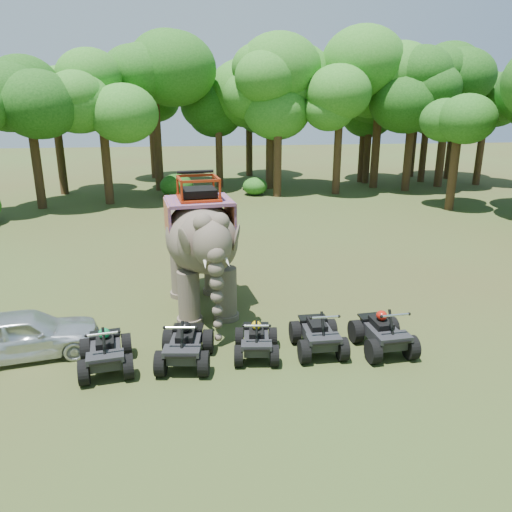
# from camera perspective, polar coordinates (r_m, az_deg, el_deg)

# --- Properties ---
(ground) EXTENTS (110.00, 110.00, 0.00)m
(ground) POSITION_cam_1_polar(r_m,az_deg,el_deg) (14.76, 0.56, -8.47)
(ground) COLOR #47381E
(ground) RESTS_ON ground
(elephant) EXTENTS (2.93, 5.39, 4.31)m
(elephant) POSITION_cam_1_polar(r_m,az_deg,el_deg) (15.67, -6.33, 1.49)
(elephant) COLOR brown
(elephant) RESTS_ON ground
(parked_car) EXTENTS (3.93, 2.16, 1.27)m
(parked_car) POSITION_cam_1_polar(r_m,az_deg,el_deg) (14.47, -24.93, -8.07)
(parked_car) COLOR silver
(parked_car) RESTS_ON ground
(atv_0) EXTENTS (1.53, 1.92, 1.29)m
(atv_0) POSITION_cam_1_polar(r_m,az_deg,el_deg) (13.10, -16.86, -9.80)
(atv_0) COLOR black
(atv_0) RESTS_ON ground
(atv_1) EXTENTS (1.51, 1.94, 1.33)m
(atv_1) POSITION_cam_1_polar(r_m,az_deg,el_deg) (12.93, -8.13, -9.44)
(atv_1) COLOR black
(atv_1) RESTS_ON ground
(atv_2) EXTENTS (1.29, 1.66, 1.15)m
(atv_2) POSITION_cam_1_polar(r_m,az_deg,el_deg) (13.18, 0.04, -9.12)
(atv_2) COLOR black
(atv_2) RESTS_ON ground
(atv_3) EXTENTS (1.29, 1.75, 1.28)m
(atv_3) POSITION_cam_1_polar(r_m,az_deg,el_deg) (13.51, 7.14, -8.26)
(atv_3) COLOR black
(atv_3) RESTS_ON ground
(atv_4) EXTENTS (1.44, 1.88, 1.32)m
(atv_4) POSITION_cam_1_polar(r_m,az_deg,el_deg) (13.85, 14.36, -7.91)
(atv_4) COLOR black
(atv_4) RESTS_ON ground
(tree_0) EXTENTS (5.00, 5.00, 7.15)m
(tree_0) POSITION_cam_1_polar(r_m,az_deg,el_deg) (37.15, -4.27, 13.32)
(tree_0) COLOR #195114
(tree_0) RESTS_ON ground
(tree_1) EXTENTS (5.62, 5.62, 8.02)m
(tree_1) POSITION_cam_1_polar(r_m,az_deg,el_deg) (33.48, 2.52, 13.59)
(tree_1) COLOR #195114
(tree_1) RESTS_ON ground
(tree_2) EXTENTS (5.30, 5.30, 7.58)m
(tree_2) POSITION_cam_1_polar(r_m,az_deg,el_deg) (34.86, 9.38, 13.18)
(tree_2) COLOR #195114
(tree_2) RESTS_ON ground
(tree_3) EXTENTS (6.08, 6.08, 8.68)m
(tree_3) POSITION_cam_1_polar(r_m,az_deg,el_deg) (37.11, 17.26, 13.77)
(tree_3) COLOR #195114
(tree_3) RESTS_ON ground
(tree_4) EXTENTS (4.87, 4.87, 6.96)m
(tree_4) POSITION_cam_1_polar(r_m,az_deg,el_deg) (31.61, 21.87, 11.12)
(tree_4) COLOR #195114
(tree_4) RESTS_ON ground
(tree_28) EXTENTS (5.43, 5.43, 7.76)m
(tree_28) POSITION_cam_1_polar(r_m,az_deg,el_deg) (32.48, -24.04, 11.73)
(tree_28) COLOR #195114
(tree_28) RESTS_ON ground
(tree_29) EXTENTS (5.62, 5.62, 8.03)m
(tree_29) POSITION_cam_1_polar(r_m,az_deg,el_deg) (32.43, -16.95, 12.72)
(tree_29) COLOR #195114
(tree_29) RESTS_ON ground
(tree_30) EXTENTS (6.80, 6.80, 9.72)m
(tree_30) POSITION_cam_1_polar(r_m,az_deg,el_deg) (36.39, -11.35, 14.96)
(tree_30) COLOR #195114
(tree_30) RESTS_ON ground
(tree_31) EXTENTS (6.78, 6.78, 9.69)m
(tree_31) POSITION_cam_1_polar(r_m,az_deg,el_deg) (39.56, 20.78, 14.37)
(tree_31) COLOR #195114
(tree_31) RESTS_ON ground
(tree_32) EXTENTS (5.86, 5.86, 8.37)m
(tree_32) POSITION_cam_1_polar(r_m,az_deg,el_deg) (42.46, -0.79, 14.78)
(tree_32) COLOR #195114
(tree_32) RESTS_ON ground
(tree_33) EXTENTS (5.14, 5.14, 7.34)m
(tree_33) POSITION_cam_1_polar(r_m,az_deg,el_deg) (39.77, 12.71, 13.39)
(tree_33) COLOR #195114
(tree_33) RESTS_ON ground
(tree_34) EXTENTS (6.01, 6.01, 8.58)m
(tree_34) POSITION_cam_1_polar(r_m,az_deg,el_deg) (43.71, 21.60, 13.80)
(tree_34) COLOR #195114
(tree_34) RESTS_ON ground
(tree_35) EXTENTS (6.89, 6.89, 9.85)m
(tree_35) POSITION_cam_1_polar(r_m,az_deg,el_deg) (36.43, 1.65, 15.39)
(tree_35) COLOR #195114
(tree_35) RESTS_ON ground
(tree_36) EXTENTS (5.08, 5.08, 7.25)m
(tree_36) POSITION_cam_1_polar(r_m,az_deg,el_deg) (43.96, 17.63, 13.34)
(tree_36) COLOR #195114
(tree_36) RESTS_ON ground
(tree_37) EXTENTS (6.34, 6.34, 9.06)m
(tree_37) POSITION_cam_1_polar(r_m,az_deg,el_deg) (40.16, 12.28, 14.69)
(tree_37) COLOR #195114
(tree_37) RESTS_ON ground
(tree_38) EXTENTS (6.91, 6.91, 9.88)m
(tree_38) POSITION_cam_1_polar(r_m,az_deg,el_deg) (37.79, 13.76, 15.03)
(tree_38) COLOR #195114
(tree_38) RESTS_ON ground
(tree_39) EXTENTS (5.57, 5.57, 7.96)m
(tree_39) POSITION_cam_1_polar(r_m,az_deg,el_deg) (36.82, -21.69, 12.73)
(tree_39) COLOR #195114
(tree_39) RESTS_ON ground
(tree_40) EXTENTS (4.96, 4.96, 7.08)m
(tree_40) POSITION_cam_1_polar(r_m,az_deg,el_deg) (41.47, 18.76, 12.89)
(tree_40) COLOR #195114
(tree_40) RESTS_ON ground
(tree_41) EXTENTS (6.54, 6.54, 9.35)m
(tree_41) POSITION_cam_1_polar(r_m,az_deg,el_deg) (42.10, -11.82, 15.05)
(tree_41) COLOR #195114
(tree_41) RESTS_ON ground
(tree_42) EXTENTS (5.15, 5.15, 7.35)m
(tree_42) POSITION_cam_1_polar(r_m,az_deg,el_deg) (41.60, 24.44, 12.45)
(tree_42) COLOR #195114
(tree_42) RESTS_ON ground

